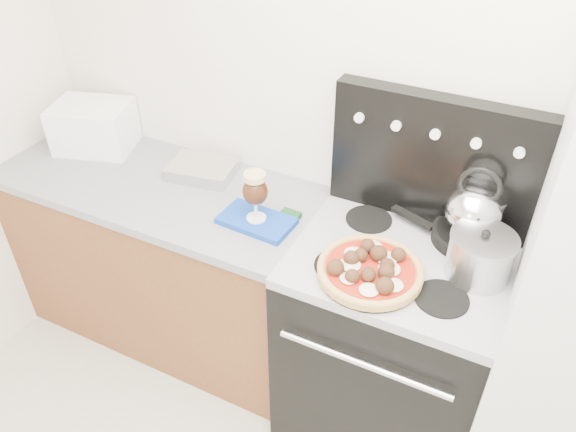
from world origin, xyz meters
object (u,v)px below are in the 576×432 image
Objects in this scene: base_cabinet at (170,263)px; tea_kettle at (475,206)px; pizza_pan at (370,275)px; beer_glass at (255,196)px; toaster_oven at (94,126)px; oven_mitt at (257,221)px; stock_pot at (480,257)px; skillet at (467,236)px; pizza at (370,268)px; stove_body at (388,345)px.

tea_kettle is (1.29, 0.16, 0.65)m from base_cabinet.
beer_glass is at bearing 167.73° from pizza_pan.
base_cabinet is 6.89× the size of beer_glass.
toaster_oven is 1.63× the size of beer_glass.
pizza_pan is at bearing -12.27° from oven_mitt.
stock_pot is at bearing -80.73° from tea_kettle.
pizza_pan is at bearing -151.95° from stock_pot.
pizza_pan is (0.50, -0.11, 0.01)m from oven_mitt.
skillet is at bearing 111.67° from stock_pot.
beer_glass is at bearing -28.68° from toaster_oven.
pizza is at bearing -139.51° from tea_kettle.
stock_pot is at bearing -0.20° from base_cabinet.
beer_glass is at bearing -175.78° from stove_body.
toaster_oven is 1.73m from skillet.
beer_glass is 0.53m from pizza_pan.
pizza reaches higher than pizza_pan.
pizza is 0.37m from stock_pot.
stove_body is 3.86× the size of tea_kettle.
pizza_pan is 1.63× the size of stock_pot.
stove_body is 2.52× the size of pizza_pan.
toaster_oven is 1.79m from stock_pot.
tea_kettle is (0.19, 0.19, 0.64)m from stove_body.
stock_pot reaches higher than oven_mitt.
pizza is 1.58× the size of tea_kettle.
pizza_pan is 0.43m from skillet.
stove_body is 3.07× the size of oven_mitt.
oven_mitt is at bearing 167.73° from pizza_pan.
pizza_pan is at bearing 0.00° from pizza.
tea_kettle is at bearing 52.89° from pizza_pan.
stove_body is 0.54m from pizza.
beer_glass is 0.52m from pizza.
base_cabinet is 0.73m from toaster_oven.
tea_kettle is at bearing 7.15° from base_cabinet.
toaster_oven is 0.98× the size of pizza_pan.
toaster_oven is 1.73m from tea_kettle.
stove_body is 0.74m from oven_mitt.
base_cabinet is 4.03× the size of pizza.
stock_pot reaches higher than stove_body.
stock_pot is (0.07, -0.17, 0.05)m from skillet.
beer_glass is 0.80m from tea_kettle.
base_cabinet is 6.76× the size of stock_pot.
pizza_pan is at bearing -12.27° from beer_glass.
beer_glass is 0.59× the size of pizza.
skillet is 1.14× the size of tea_kettle.
tea_kettle is 0.20m from stock_pot.
beer_glass is (-0.00, 0.00, 0.12)m from oven_mitt.
stove_body is 4.18× the size of beer_glass.
oven_mitt is at bearing -175.60° from tea_kettle.
stock_pot is (0.83, 0.06, -0.03)m from beer_glass.
pizza_pan is 0.45m from tea_kettle.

